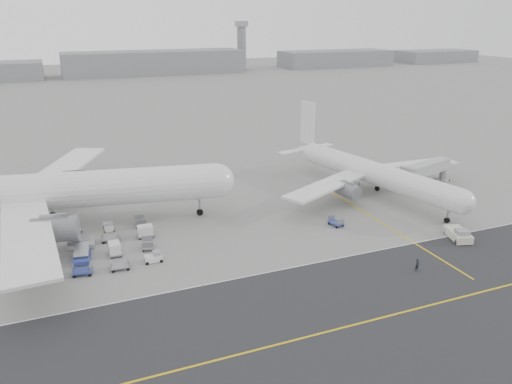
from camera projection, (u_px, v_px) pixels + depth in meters
name	position (u px, v px, depth m)	size (l,w,h in m)	color
ground	(237.00, 271.00, 72.56)	(700.00, 700.00, 0.00)	gray
taxiway	(329.00, 331.00, 58.63)	(220.00, 59.00, 0.03)	#2C2C2E
horizon_buildings	(139.00, 75.00, 310.17)	(520.00, 28.00, 28.00)	gray
control_tower	(242.00, 45.00, 333.86)	(7.00, 7.00, 31.25)	gray
airliner_a	(47.00, 192.00, 85.49)	(65.07, 63.82, 22.63)	silver
airliner_b	(370.00, 172.00, 102.34)	(45.72, 46.70, 16.32)	silver
pushback_tug	(458.00, 234.00, 82.49)	(4.33, 7.46, 2.12)	beige
jet_bridge	(427.00, 169.00, 106.38)	(15.19, 6.89, 5.70)	gray
gse_cluster	(114.00, 248.00, 79.62)	(18.35, 22.62, 2.13)	#A1A1A6
stray_dolly	(336.00, 225.00, 88.06)	(1.61, 2.61, 1.61)	silver
ground_crew_a	(417.00, 265.00, 72.11)	(0.71, 0.46, 1.94)	black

